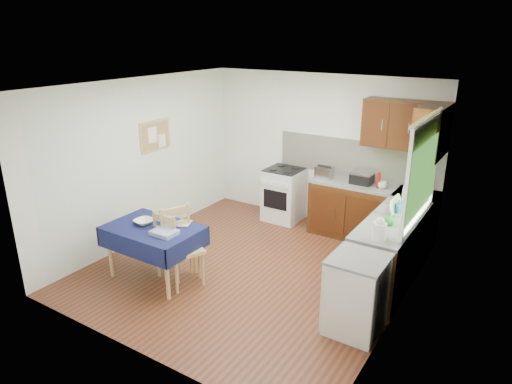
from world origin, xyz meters
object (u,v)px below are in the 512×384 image
Objects in this scene: dining_table at (153,234)px; chair_near at (181,244)px; kettle at (379,230)px; toaster at (324,172)px; dish_rack at (395,210)px; chair_far at (173,242)px; sandwich_press at (362,178)px.

chair_near reaches higher than dining_table.
dining_table is at bearing -162.52° from kettle.
toaster reaches higher than dish_rack.
toaster is 0.63× the size of dish_rack.
chair_far is at bearing -164.36° from kettle.
chair_near is 2.47m from kettle.
chair_near reaches higher than chair_far.
dish_rack is (2.41, 1.62, 0.42)m from chair_far.
dish_rack is (0.78, -0.91, -0.07)m from sandwich_press.
chair_near is 2.99m from sandwich_press.
sandwich_press is at bearing -121.57° from chair_far.
toaster reaches higher than chair_near.
kettle reaches higher than dining_table.
chair_far is 3.05m from sandwich_press.
sandwich_press is (1.82, 2.68, 0.36)m from dining_table.
dining_table is 2.75× the size of dish_rack.
dish_rack is (1.38, -0.84, -0.07)m from toaster.
chair_far is at bearing -132.19° from toaster.
toaster is 1.03× the size of kettle.
kettle is at bearing -47.30° from chair_near.
dish_rack reaches higher than sandwich_press.
kettle reaches higher than dish_rack.
sandwich_press reaches higher than chair_near.
dish_rack is 1.64× the size of kettle.
chair_near is at bearing 167.31° from chair_far.
kettle is at bearing -45.66° from sandwich_press.
toaster is at bearing -154.39° from sandwich_press.
toaster is 1.62m from dish_rack.
chair_near is 2.81m from dish_rack.
sandwich_press is at bearing -4.34° from chair_near.
dish_rack reaches higher than chair_near.
dining_table is at bearing -131.16° from dish_rack.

